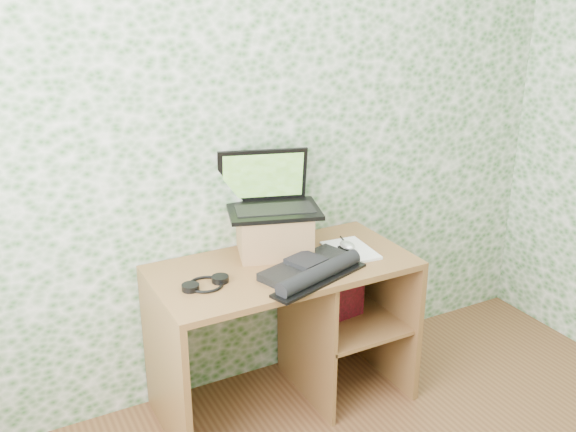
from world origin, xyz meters
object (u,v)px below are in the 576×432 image
riser (274,233)px  laptop (269,196)px  desk (295,310)px  notepad (350,250)px  keyboard (312,270)px

riser → laptop: (-0.00, 0.05, 0.17)m
desk → notepad: size_ratio=4.34×
notepad → riser: bearing=157.7°
desk → laptop: size_ratio=2.45×
laptop → keyboard: laptop is taller
desk → riser: size_ratio=3.59×
desk → laptop: 0.56m
riser → laptop: size_ratio=0.68×
desk → keyboard: bearing=-95.0°
keyboard → notepad: (0.29, 0.13, -0.02)m
desk → laptop: (-0.05, 0.16, 0.54)m
desk → laptop: laptop is taller
riser → keyboard: 0.31m
keyboard → laptop: bearing=77.8°
laptop → riser: bearing=-72.7°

